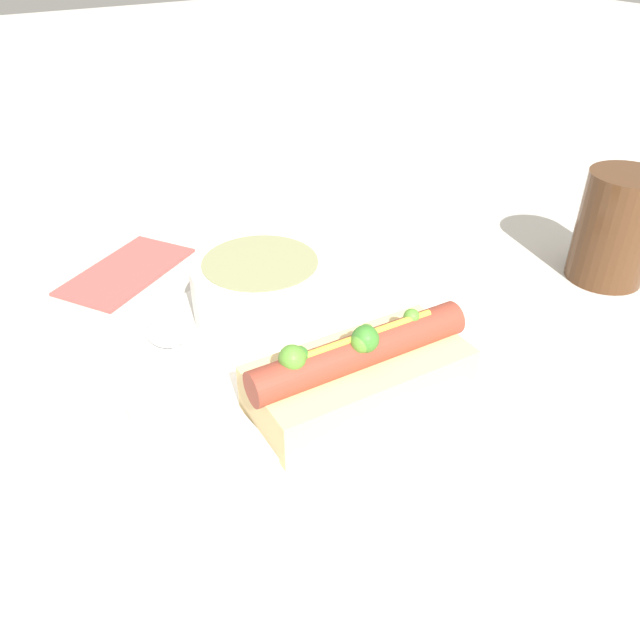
# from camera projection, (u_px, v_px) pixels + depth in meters

# --- Properties ---
(ground_plane) EXTENTS (4.00, 4.00, 0.00)m
(ground_plane) POSITION_uv_depth(u_px,v_px,m) (320.00, 369.00, 0.48)
(ground_plane) COLOR #BCB7AD
(dinner_plate) EXTENTS (0.29, 0.29, 0.02)m
(dinner_plate) POSITION_uv_depth(u_px,v_px,m) (320.00, 361.00, 0.47)
(dinner_plate) COLOR white
(dinner_plate) RESTS_ON ground_plane
(hot_dog) EXTENTS (0.16, 0.07, 0.06)m
(hot_dog) POSITION_uv_depth(u_px,v_px,m) (359.00, 372.00, 0.41)
(hot_dog) COLOR #E5C17F
(hot_dog) RESTS_ON dinner_plate
(soup_bowl) EXTENTS (0.11, 0.11, 0.05)m
(soup_bowl) POSITION_uv_depth(u_px,v_px,m) (261.00, 286.00, 0.49)
(soup_bowl) COLOR silver
(soup_bowl) RESTS_ON dinner_plate
(spoon) EXTENTS (0.03, 0.18, 0.01)m
(spoon) POSITION_uv_depth(u_px,v_px,m) (182.00, 354.00, 0.46)
(spoon) COLOR #B7B7BC
(spoon) RESTS_ON dinner_plate
(drinking_glass) EXTENTS (0.07, 0.07, 0.10)m
(drinking_glass) POSITION_uv_depth(u_px,v_px,m) (616.00, 228.00, 0.56)
(drinking_glass) COLOR #4C2D19
(drinking_glass) RESTS_ON ground_plane
(napkin) EXTENTS (0.15, 0.13, 0.01)m
(napkin) POSITION_uv_depth(u_px,v_px,m) (126.00, 270.00, 0.60)
(napkin) COLOR #E04C47
(napkin) RESTS_ON ground_plane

